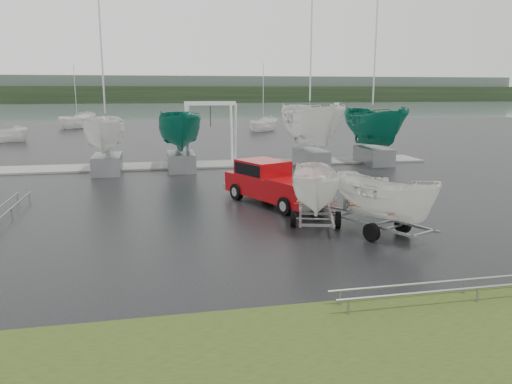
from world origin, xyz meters
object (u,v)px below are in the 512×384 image
trailer_hitched (386,160)px  boat_hoist (210,124)px  pickup_truck (272,182)px  trailer_parked (317,152)px

trailer_hitched → boat_hoist: size_ratio=1.15×
pickup_truck → boat_hoist: 11.84m
trailer_hitched → boat_hoist: (-3.79, 17.30, 0.08)m
trailer_parked → boat_hoist: size_ratio=1.21×
pickup_truck → trailer_parked: size_ratio=1.14×
trailer_parked → boat_hoist: 15.74m
trailer_hitched → trailer_parked: (-1.84, 1.68, 0.12)m
pickup_truck → boat_hoist: size_ratio=1.38×
trailer_hitched → boat_hoist: bearing=78.4°
pickup_truck → boat_hoist: bearing=72.2°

